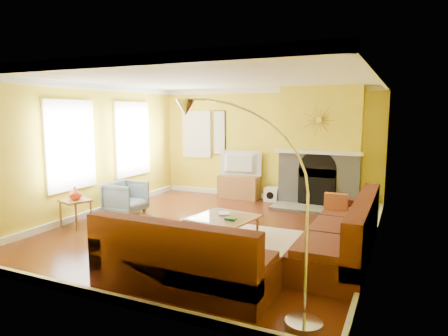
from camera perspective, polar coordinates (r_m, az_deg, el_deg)
The scene contains 27 objects.
floor at distance 7.33m, azimuth -1.78°, elevation -8.96°, with size 5.50×6.00×0.02m, color maroon.
ceiling at distance 7.04m, azimuth -1.87°, elevation 12.73°, with size 5.50×6.00×0.02m, color white.
wall_back at distance 9.83m, azimuth 6.03°, elevation 3.42°, with size 5.50×0.02×2.70m, color yellow.
wall_front at distance 4.59m, azimuth -18.83°, elevation -2.22°, with size 5.50×0.02×2.70m, color yellow.
wall_left at distance 8.64m, azimuth -18.45°, elevation 2.42°, with size 0.02×6.00×2.70m, color yellow.
wall_right at distance 6.34m, azimuth 21.12°, elevation 0.39°, with size 0.02×6.00×2.70m, color yellow.
baseboard at distance 7.31m, azimuth -1.78°, elevation -8.44°, with size 5.50×6.00×0.12m, color white, non-canonical shape.
crown_molding at distance 7.03m, azimuth -1.87°, elevation 12.16°, with size 5.50×6.00×0.12m, color white, non-canonical shape.
window_left_near at distance 9.59m, azimuth -13.01°, elevation 4.04°, with size 0.06×1.22×1.72m, color white.
window_left_far at distance 8.18m, azimuth -21.16°, elevation 3.05°, with size 0.06×1.22×1.72m, color white.
window_back at distance 10.53m, azimuth -3.91°, elevation 4.84°, with size 0.82×0.06×1.22m, color white.
wall_art at distance 10.25m, azimuth -0.68°, elevation 5.05°, with size 0.34×0.04×1.14m, color white.
fireplace at distance 9.28m, azimuth 13.54°, elevation 2.97°, with size 1.80×0.40×2.70m, color gray, non-canonical shape.
mantel at distance 9.06m, azimuth 13.22°, elevation 2.23°, with size 1.92×0.22×0.08m, color white.
hearth at distance 8.96m, azimuth 12.58°, elevation -5.74°, with size 1.80×0.70×0.06m, color gray.
sunburst at distance 9.03m, azimuth 13.38°, elevation 6.66°, with size 0.70×0.04×0.70m, color olive, non-canonical shape.
rug at distance 6.93m, azimuth -0.27°, elevation -9.83°, with size 2.40×1.80×0.02m, color beige.
sectional_sofa at distance 6.00m, azimuth 4.94°, elevation -8.28°, with size 3.10×3.70×0.90m, color #58261C, non-canonical shape.
coffee_table at distance 6.81m, azimuth -0.06°, elevation -8.51°, with size 0.99×0.99×0.39m, color white, non-canonical shape.
media_console at distance 9.94m, azimuth 2.18°, elevation -2.72°, with size 1.01×0.46×0.56m, color #9B6738.
tv at distance 9.85m, azimuth 2.20°, elevation 0.64°, with size 1.08×0.14×0.62m, color black.
subwoofer at distance 9.71m, azimuth 6.90°, elevation -3.73°, with size 0.33×0.33×0.33m, color white.
armchair at distance 8.69m, azimuth -13.87°, elevation -4.12°, with size 0.72×0.74×0.68m, color gray.
side_table at distance 7.97m, azimuth -20.38°, elevation -6.08°, with size 0.47×0.47×0.52m, color #9B6738, non-canonical shape.
vase at distance 7.89m, azimuth -20.51°, elevation -3.40°, with size 0.23×0.23×0.24m, color #E64D21.
book at distance 6.90m, azimuth -0.84°, elevation -6.50°, with size 0.19×0.26×0.03m, color white.
arc_lamp at distance 4.12m, azimuth 3.43°, elevation -6.09°, with size 1.42×0.36×2.26m, color silver, non-canonical shape.
Camera 1 is at (3.13, -6.28, 2.13)m, focal length 32.00 mm.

